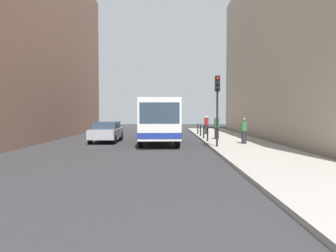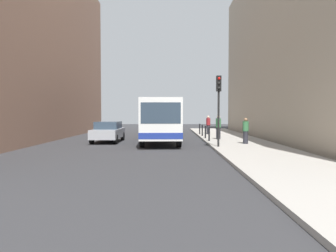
# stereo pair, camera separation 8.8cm
# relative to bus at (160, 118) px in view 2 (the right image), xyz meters

# --- Properties ---
(ground_plane) EXTENTS (80.00, 80.00, 0.00)m
(ground_plane) POSITION_rel_bus_xyz_m (0.00, -2.62, -1.73)
(ground_plane) COLOR #2D2D30
(sidewalk) EXTENTS (4.40, 40.00, 0.15)m
(sidewalk) POSITION_rel_bus_xyz_m (5.40, -2.62, -1.65)
(sidewalk) COLOR #9E9991
(sidewalk) RESTS_ON ground
(building_left) EXTENTS (7.00, 32.00, 15.68)m
(building_left) POSITION_rel_bus_xyz_m (-11.50, 1.38, 6.12)
(building_left) COLOR #936B56
(building_left) RESTS_ON ground
(building_right) EXTENTS (7.00, 32.00, 15.18)m
(building_right) POSITION_rel_bus_xyz_m (11.50, 1.38, 5.87)
(building_right) COLOR #B2A38C
(building_right) RESTS_ON ground
(bus) EXTENTS (2.95, 11.11, 3.00)m
(bus) POSITION_rel_bus_xyz_m (0.00, 0.00, 0.00)
(bus) COLOR white
(bus) RESTS_ON ground
(car_beside_bus) EXTENTS (1.88, 4.41, 1.48)m
(car_beside_bus) POSITION_rel_bus_xyz_m (-3.73, -0.47, -0.94)
(car_beside_bus) COLOR #A5A8AD
(car_beside_bus) RESTS_ON ground
(car_behind_bus) EXTENTS (1.89, 4.41, 1.48)m
(car_behind_bus) POSITION_rel_bus_xyz_m (0.12, 10.70, -0.94)
(car_behind_bus) COLOR navy
(car_behind_bus) RESTS_ON ground
(traffic_light) EXTENTS (0.28, 0.33, 4.10)m
(traffic_light) POSITION_rel_bus_xyz_m (3.55, -5.03, 1.28)
(traffic_light) COLOR black
(traffic_light) RESTS_ON sidewalk
(bollard_near) EXTENTS (0.11, 0.11, 0.95)m
(bollard_near) POSITION_rel_bus_xyz_m (3.45, -1.26, -1.10)
(bollard_near) COLOR black
(bollard_near) RESTS_ON sidewalk
(bollard_mid) EXTENTS (0.11, 0.11, 0.95)m
(bollard_mid) POSITION_rel_bus_xyz_m (3.45, 1.23, -1.10)
(bollard_mid) COLOR black
(bollard_mid) RESTS_ON sidewalk
(bollard_far) EXTENTS (0.11, 0.11, 0.95)m
(bollard_far) POSITION_rel_bus_xyz_m (3.45, 3.72, -1.10)
(bollard_far) COLOR black
(bollard_far) RESTS_ON sidewalk
(bollard_farthest) EXTENTS (0.11, 0.11, 0.95)m
(bollard_farthest) POSITION_rel_bus_xyz_m (3.45, 6.21, -1.10)
(bollard_farthest) COLOR black
(bollard_farthest) RESTS_ON sidewalk
(pedestrian_near_signal) EXTENTS (0.38, 0.38, 1.64)m
(pedestrian_near_signal) POSITION_rel_bus_xyz_m (5.53, -3.24, -0.76)
(pedestrian_near_signal) COLOR #26262D
(pedestrian_near_signal) RESTS_ON sidewalk
(pedestrian_mid_sidewalk) EXTENTS (0.38, 0.38, 1.79)m
(pedestrian_mid_sidewalk) POSITION_rel_bus_xyz_m (4.32, 0.33, -0.68)
(pedestrian_mid_sidewalk) COLOR #26262D
(pedestrian_mid_sidewalk) RESTS_ON sidewalk
(pedestrian_far_sidewalk) EXTENTS (0.38, 0.38, 1.69)m
(pedestrian_far_sidewalk) POSITION_rel_bus_xyz_m (4.23, 6.14, -0.73)
(pedestrian_far_sidewalk) COLOR #26262D
(pedestrian_far_sidewalk) RESTS_ON sidewalk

